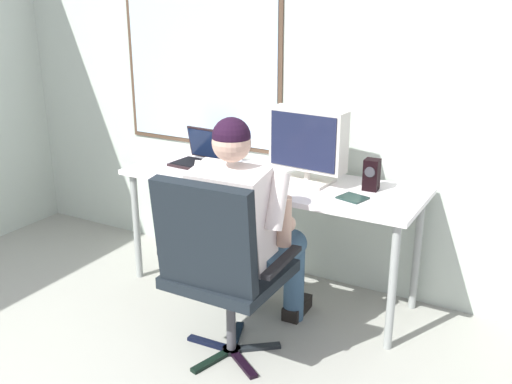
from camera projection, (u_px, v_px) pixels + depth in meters
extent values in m
cube|color=#B6C2B5|center=(289.00, 82.00, 3.69)|extent=(4.51, 0.06, 2.57)
cube|color=#4C3828|center=(200.00, 48.00, 3.90)|extent=(1.23, 0.01, 1.31)
cube|color=silver|center=(200.00, 48.00, 3.90)|extent=(1.17, 0.02, 1.25)
cylinder|color=gray|center=(136.00, 226.00, 3.85)|extent=(0.04, 0.04, 0.73)
cylinder|color=gray|center=(392.00, 287.00, 3.06)|extent=(0.04, 0.04, 0.73)
cylinder|color=gray|center=(181.00, 204.00, 4.26)|extent=(0.04, 0.04, 0.73)
cylinder|color=gray|center=(417.00, 253.00, 3.46)|extent=(0.04, 0.04, 0.73)
cube|color=silver|center=(270.00, 181.00, 3.54)|extent=(1.84, 0.61, 0.03)
cube|color=black|center=(210.00, 343.00, 3.20)|extent=(0.27, 0.06, 0.02)
cube|color=black|center=(213.00, 360.00, 3.05)|extent=(0.11, 0.27, 0.02)
cube|color=black|center=(242.00, 363.00, 3.03)|extent=(0.25, 0.18, 0.02)
cube|color=black|center=(256.00, 347.00, 3.16)|extent=(0.24, 0.20, 0.02)
cube|color=black|center=(236.00, 336.00, 3.26)|extent=(0.14, 0.27, 0.02)
cylinder|color=black|center=(231.00, 350.00, 3.14)|extent=(0.10, 0.10, 0.02)
cylinder|color=#3F3F44|center=(231.00, 314.00, 3.07)|extent=(0.05, 0.05, 0.42)
cube|color=black|center=(230.00, 274.00, 2.99)|extent=(0.54, 0.54, 0.06)
cube|color=black|center=(204.00, 237.00, 2.70)|extent=(0.51, 0.14, 0.53)
cube|color=black|center=(282.00, 262.00, 2.83)|extent=(0.07, 0.38, 0.02)
cube|color=black|center=(182.00, 240.00, 3.07)|extent=(0.07, 0.38, 0.02)
cylinder|color=#35526C|center=(279.00, 256.00, 3.12)|extent=(0.17, 0.44, 0.15)
cylinder|color=#35526C|center=(294.00, 281.00, 3.38)|extent=(0.12, 0.12, 0.49)
cube|color=black|center=(297.00, 307.00, 3.50)|extent=(0.11, 0.24, 0.08)
cylinder|color=#35526C|center=(227.00, 245.00, 3.26)|extent=(0.17, 0.44, 0.15)
cylinder|color=#35526C|center=(245.00, 269.00, 3.52)|extent=(0.12, 0.12, 0.49)
cube|color=black|center=(250.00, 296.00, 3.64)|extent=(0.11, 0.24, 0.08)
cube|color=silver|center=(233.00, 218.00, 2.92)|extent=(0.39, 0.31, 0.55)
sphere|color=tan|center=(231.00, 143.00, 2.80)|extent=(0.19, 0.19, 0.19)
sphere|color=black|center=(231.00, 137.00, 2.79)|extent=(0.19, 0.19, 0.19)
cylinder|color=silver|center=(277.00, 201.00, 2.84)|extent=(0.10, 0.19, 0.29)
cylinder|color=tan|center=(284.00, 222.00, 2.96)|extent=(0.08, 0.08, 0.26)
sphere|color=tan|center=(287.00, 224.00, 3.00)|extent=(0.09, 0.09, 0.09)
cylinder|color=silver|center=(200.00, 188.00, 3.02)|extent=(0.10, 0.19, 0.29)
cylinder|color=tan|center=(214.00, 189.00, 3.16)|extent=(0.08, 0.14, 0.27)
sphere|color=tan|center=(222.00, 173.00, 3.21)|extent=(0.09, 0.09, 0.09)
cube|color=beige|center=(307.00, 180.00, 3.47)|extent=(0.30, 0.25, 0.02)
cylinder|color=beige|center=(307.00, 174.00, 3.45)|extent=(0.04, 0.04, 0.06)
cube|color=beige|center=(308.00, 139.00, 3.39)|extent=(0.47, 0.16, 0.36)
cube|color=#191E38|center=(303.00, 142.00, 3.33)|extent=(0.42, 0.04, 0.32)
cube|color=black|center=(196.00, 164.00, 3.79)|extent=(0.32, 0.24, 0.02)
cube|color=black|center=(196.00, 163.00, 3.79)|extent=(0.29, 0.21, 0.00)
cube|color=black|center=(208.00, 143.00, 3.86)|extent=(0.31, 0.07, 0.21)
cube|color=#0F1933|center=(207.00, 144.00, 3.85)|extent=(0.28, 0.06, 0.18)
cylinder|color=silver|center=(236.00, 181.00, 3.49)|extent=(0.06, 0.06, 0.00)
cylinder|color=silver|center=(236.00, 176.00, 3.48)|extent=(0.01, 0.01, 0.06)
cylinder|color=silver|center=(236.00, 165.00, 3.46)|extent=(0.08, 0.08, 0.07)
cylinder|color=#580A21|center=(236.00, 168.00, 3.46)|extent=(0.07, 0.07, 0.03)
cube|color=black|center=(372.00, 175.00, 3.30)|extent=(0.09, 0.08, 0.18)
cylinder|color=#333338|center=(370.00, 172.00, 3.26)|extent=(0.06, 0.01, 0.06)
cube|color=#192E2A|center=(353.00, 198.00, 3.19)|extent=(0.17, 0.16, 0.01)
cylinder|color=#1F4B96|center=(216.00, 170.00, 3.55)|extent=(0.08, 0.08, 0.09)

